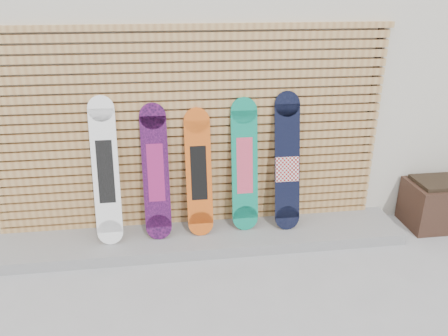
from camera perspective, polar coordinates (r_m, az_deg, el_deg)
The scene contains 9 objects.
ground at distance 4.37m, azimuth -1.27°, elevation -14.32°, with size 80.00×80.00×0.00m, color gray.
building at distance 7.07m, azimuth -0.52°, elevation 15.99°, with size 12.00×5.00×3.60m, color beige.
concrete_step at distance 4.89m, azimuth -3.95°, elevation -9.10°, with size 4.60×0.70×0.12m, color gray.
slat_wall at distance 4.67m, azimuth -4.57°, elevation 4.88°, with size 4.26×0.08×2.29m.
snowboard_0 at distance 4.62m, azimuth -15.19°, elevation -0.47°, with size 0.27×0.38×1.51m.
snowboard_1 at distance 4.61m, azimuth -8.90°, elevation -0.61°, with size 0.27×0.35×1.42m.
snowboard_2 at distance 4.64m, azimuth -3.32°, elevation -0.66°, with size 0.27×0.33×1.35m.
snowboard_3 at distance 4.70m, azimuth 2.70°, elevation 0.31°, with size 0.28×0.28×1.45m.
snowboard_4 at distance 4.77m, azimuth 8.25°, elevation 0.62°, with size 0.28×0.33×1.50m.
Camera 1 is at (-0.37, -3.47, 2.64)m, focal length 35.00 mm.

